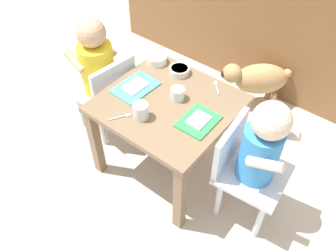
{
  "coord_description": "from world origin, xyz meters",
  "views": [
    {
      "loc": [
        0.74,
        -0.93,
        1.53
      ],
      "look_at": [
        0.0,
        0.0,
        0.29
      ],
      "focal_mm": 38.06,
      "sensor_mm": 36.0,
      "label": 1
    }
  ],
  "objects_px": {
    "dining_table": "(168,114)",
    "seated_child_left": "(99,67)",
    "seated_child_right": "(258,150)",
    "spoon_by_right_tray": "(122,116)",
    "dog": "(257,79)",
    "cereal_bowl_left_side": "(157,59)",
    "water_cup_left": "(178,94)",
    "food_tray_right": "(199,121)",
    "cereal_bowl_right_side": "(179,70)",
    "water_cup_right": "(141,111)",
    "spoon_by_left_tray": "(217,86)",
    "food_tray_left": "(135,87)"
  },
  "relations": [
    {
      "from": "dining_table",
      "to": "seated_child_left",
      "type": "distance_m",
      "value": 0.46
    },
    {
      "from": "seated_child_right",
      "to": "spoon_by_right_tray",
      "type": "xyz_separation_m",
      "value": [
        -0.55,
        -0.21,
        0.02
      ]
    },
    {
      "from": "dining_table",
      "to": "dog",
      "type": "relative_size",
      "value": 1.59
    },
    {
      "from": "cereal_bowl_left_side",
      "to": "water_cup_left",
      "type": "bearing_deg",
      "value": -31.82
    },
    {
      "from": "food_tray_right",
      "to": "cereal_bowl_right_side",
      "type": "height_order",
      "value": "cereal_bowl_right_side"
    },
    {
      "from": "seated_child_left",
      "to": "water_cup_right",
      "type": "bearing_deg",
      "value": -19.67
    },
    {
      "from": "dining_table",
      "to": "dog",
      "type": "height_order",
      "value": "dining_table"
    },
    {
      "from": "dog",
      "to": "cereal_bowl_right_side",
      "type": "height_order",
      "value": "cereal_bowl_right_side"
    },
    {
      "from": "cereal_bowl_left_side",
      "to": "spoon_by_right_tray",
      "type": "bearing_deg",
      "value": -71.33
    },
    {
      "from": "water_cup_left",
      "to": "dog",
      "type": "bearing_deg",
      "value": 81.57
    },
    {
      "from": "seated_child_left",
      "to": "cereal_bowl_left_side",
      "type": "distance_m",
      "value": 0.3
    },
    {
      "from": "seated_child_right",
      "to": "water_cup_left",
      "type": "height_order",
      "value": "seated_child_right"
    },
    {
      "from": "seated_child_right",
      "to": "cereal_bowl_left_side",
      "type": "height_order",
      "value": "seated_child_right"
    },
    {
      "from": "dining_table",
      "to": "seated_child_left",
      "type": "bearing_deg",
      "value": 179.54
    },
    {
      "from": "spoon_by_left_tray",
      "to": "food_tray_left",
      "type": "bearing_deg",
      "value": -139.98
    },
    {
      "from": "water_cup_left",
      "to": "cereal_bowl_right_side",
      "type": "height_order",
      "value": "water_cup_left"
    },
    {
      "from": "water_cup_right",
      "to": "cereal_bowl_left_side",
      "type": "relative_size",
      "value": 0.7
    },
    {
      "from": "seated_child_right",
      "to": "dog",
      "type": "height_order",
      "value": "seated_child_right"
    },
    {
      "from": "cereal_bowl_right_side",
      "to": "spoon_by_right_tray",
      "type": "distance_m",
      "value": 0.4
    },
    {
      "from": "dining_table",
      "to": "cereal_bowl_left_side",
      "type": "xyz_separation_m",
      "value": [
        -0.23,
        0.2,
        0.1
      ]
    },
    {
      "from": "food_tray_right",
      "to": "water_cup_right",
      "type": "height_order",
      "value": "water_cup_right"
    },
    {
      "from": "food_tray_right",
      "to": "cereal_bowl_right_side",
      "type": "bearing_deg",
      "value": 140.69
    },
    {
      "from": "seated_child_right",
      "to": "food_tray_right",
      "type": "distance_m",
      "value": 0.27
    },
    {
      "from": "water_cup_right",
      "to": "spoon_by_left_tray",
      "type": "height_order",
      "value": "water_cup_right"
    },
    {
      "from": "spoon_by_left_tray",
      "to": "spoon_by_right_tray",
      "type": "xyz_separation_m",
      "value": [
        -0.21,
        -0.42,
        0.0
      ]
    },
    {
      "from": "cereal_bowl_left_side",
      "to": "cereal_bowl_right_side",
      "type": "bearing_deg",
      "value": -0.07
    },
    {
      "from": "seated_child_right",
      "to": "spoon_by_right_tray",
      "type": "relative_size",
      "value": 7.49
    },
    {
      "from": "dog",
      "to": "cereal_bowl_left_side",
      "type": "bearing_deg",
      "value": -124.3
    },
    {
      "from": "cereal_bowl_left_side",
      "to": "food_tray_right",
      "type": "bearing_deg",
      "value": -28.1
    },
    {
      "from": "dog",
      "to": "food_tray_left",
      "type": "bearing_deg",
      "value": -112.28
    },
    {
      "from": "dining_table",
      "to": "food_tray_right",
      "type": "distance_m",
      "value": 0.2
    },
    {
      "from": "food_tray_left",
      "to": "spoon_by_right_tray",
      "type": "distance_m",
      "value": 0.2
    },
    {
      "from": "seated_child_right",
      "to": "spoon_by_left_tray",
      "type": "distance_m",
      "value": 0.4
    },
    {
      "from": "food_tray_right",
      "to": "cereal_bowl_left_side",
      "type": "xyz_separation_m",
      "value": [
        -0.41,
        0.22,
        0.02
      ]
    },
    {
      "from": "water_cup_left",
      "to": "water_cup_right",
      "type": "height_order",
      "value": "water_cup_right"
    },
    {
      "from": "seated_child_left",
      "to": "food_tray_right",
      "type": "relative_size",
      "value": 3.94
    },
    {
      "from": "food_tray_right",
      "to": "water_cup_left",
      "type": "height_order",
      "value": "water_cup_left"
    },
    {
      "from": "seated_child_right",
      "to": "dog",
      "type": "distance_m",
      "value": 0.81
    },
    {
      "from": "water_cup_left",
      "to": "water_cup_right",
      "type": "bearing_deg",
      "value": -104.87
    },
    {
      "from": "dining_table",
      "to": "spoon_by_right_tray",
      "type": "bearing_deg",
      "value": -115.66
    },
    {
      "from": "dog",
      "to": "spoon_by_left_tray",
      "type": "bearing_deg",
      "value": -90.56
    },
    {
      "from": "dog",
      "to": "food_tray_left",
      "type": "height_order",
      "value": "food_tray_left"
    },
    {
      "from": "dining_table",
      "to": "water_cup_right",
      "type": "xyz_separation_m",
      "value": [
        -0.03,
        -0.15,
        0.11
      ]
    },
    {
      "from": "water_cup_right",
      "to": "seated_child_right",
      "type": "bearing_deg",
      "value": 18.09
    },
    {
      "from": "dining_table",
      "to": "cereal_bowl_right_side",
      "type": "distance_m",
      "value": 0.24
    },
    {
      "from": "seated_child_right",
      "to": "food_tray_left",
      "type": "bearing_deg",
      "value": -177.28
    },
    {
      "from": "spoon_by_right_tray",
      "to": "food_tray_left",
      "type": "bearing_deg",
      "value": 115.55
    },
    {
      "from": "food_tray_left",
      "to": "water_cup_right",
      "type": "height_order",
      "value": "water_cup_right"
    },
    {
      "from": "seated_child_left",
      "to": "spoon_by_right_tray",
      "type": "bearing_deg",
      "value": -29.38
    },
    {
      "from": "seated_child_right",
      "to": "water_cup_left",
      "type": "bearing_deg",
      "value": 175.45
    }
  ]
}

